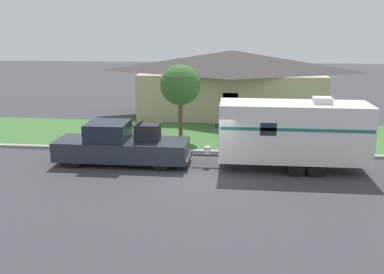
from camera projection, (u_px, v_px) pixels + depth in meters
ground_plane at (204, 178)px, 18.60m from camera, size 120.00×120.00×0.00m
curb_strip at (210, 152)px, 22.20m from camera, size 80.00×0.30×0.14m
lawn_strip at (214, 135)px, 25.72m from camera, size 80.00×7.00×0.03m
house_across_street at (231, 82)px, 31.11m from camera, size 13.87×6.60×4.71m
pickup_truck at (121, 145)px, 20.33m from camera, size 6.39×2.03×2.08m
travel_trailer at (293, 132)px, 19.30m from camera, size 7.87×2.23×3.37m
mailbox at (219, 129)px, 22.81m from camera, size 0.48×0.20×1.38m
tree_in_yard at (180, 85)px, 23.85m from camera, size 2.27×2.27×4.35m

